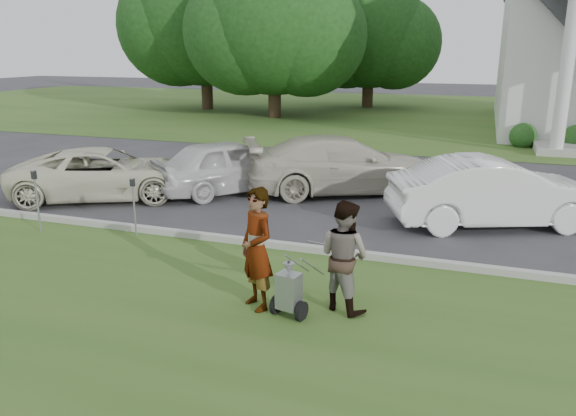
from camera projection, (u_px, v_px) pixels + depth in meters
The scene contains 16 objects.
ground at pixel (266, 257), 11.17m from camera, with size 120.00×120.00×0.00m, color #333335.
grass_strip at pixel (193, 324), 8.44m from camera, with size 80.00×7.00×0.01m, color #335A1F.
church_lawn at pixel (420, 113), 35.70m from camera, with size 80.00×30.00×0.01m, color #335A1F.
curb at pixel (275, 245), 11.65m from camera, with size 80.00×0.18×0.15m, color #9E9E93.
tree_left at pixel (274, 28), 32.26m from camera, with size 10.63×8.40×9.71m.
tree_far at pixel (204, 21), 36.72m from camera, with size 11.64×9.20×10.73m.
tree_back at pixel (370, 37), 38.38m from camera, with size 9.61×7.60×8.89m.
striping_cart at pixel (289, 292), 8.58m from camera, with size 0.64×1.10×0.97m.
person_left at pixel (257, 250), 8.73m from camera, with size 0.72×0.47×1.96m, color #999999.
person_right at pixel (344, 257), 8.71m from camera, with size 0.86×0.67×1.78m, color #999999.
parking_meter_near at pixel (134, 200), 12.22m from camera, with size 0.10×0.09×1.32m.
parking_meter_far at pixel (36, 193), 12.46m from camera, with size 0.10×0.09×1.43m.
car_a at pixel (105, 174), 15.40m from camera, with size 2.29×4.96×1.38m, color beige.
car_b at pixel (231, 166), 16.05m from camera, with size 1.82×4.53×1.54m, color silver.
car_c at pixel (342, 164), 16.04m from camera, with size 2.25×5.54×1.61m, color beige.
car_d at pixel (495, 192), 12.97m from camera, with size 1.68×4.82×1.59m, color white.
Camera 1 is at (3.85, -9.75, 4.01)m, focal length 35.00 mm.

